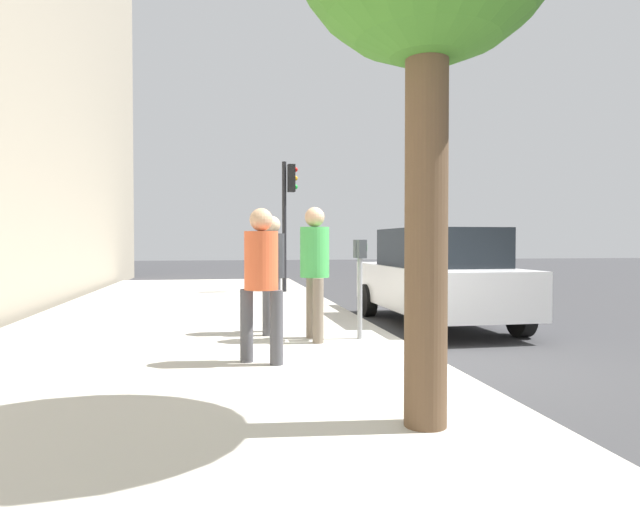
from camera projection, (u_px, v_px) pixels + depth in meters
ground_plane at (421, 361)px, 7.04m from camera, size 80.00×80.00×0.00m
sidewalk_slab at (180, 365)px, 6.51m from camera, size 28.00×6.00×0.15m
parking_meter at (360, 267)px, 7.82m from camera, size 0.36×0.12×1.41m
pedestrian_at_meter at (315, 261)px, 7.68m from camera, size 0.56×0.41×1.86m
pedestrian_bystander at (261, 272)px, 6.23m from camera, size 0.38×0.47×1.76m
parking_officer at (272, 264)px, 8.27m from camera, size 0.50×0.39×1.77m
parked_sedan_near at (436, 277)px, 10.03m from camera, size 4.41×1.99×1.77m
traffic_signal at (288, 204)px, 15.26m from camera, size 0.24×0.44×3.60m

